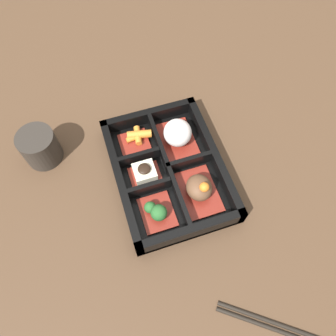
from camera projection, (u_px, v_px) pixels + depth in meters
The scene contains 10 objects.
ground_plane at pixel (168, 174), 0.63m from camera, with size 3.00×3.00×0.00m, color #4C3523.
bento_base at pixel (168, 173), 0.63m from camera, with size 0.27×0.20×0.01m.
bento_rim at pixel (167, 169), 0.61m from camera, with size 0.27×0.20×0.04m.
bowl_rice at pixel (178, 134), 0.63m from camera, with size 0.10×0.07×0.06m.
bowl_stew at pixel (199, 189), 0.59m from camera, with size 0.10×0.07×0.05m.
bowl_carrots at pixel (137, 139), 0.65m from camera, with size 0.06×0.07×0.02m.
bowl_tofu at pixel (145, 173), 0.61m from camera, with size 0.05×0.06×0.03m.
bowl_greens at pixel (157, 212), 0.57m from camera, with size 0.07×0.06×0.03m.
tea_cup at pixel (40, 147), 0.62m from camera, with size 0.07×0.07×0.07m.
chopsticks at pixel (288, 330), 0.50m from camera, with size 0.15×0.19×0.01m.
Camera 1 is at (0.27, -0.09, 0.56)m, focal length 35.00 mm.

